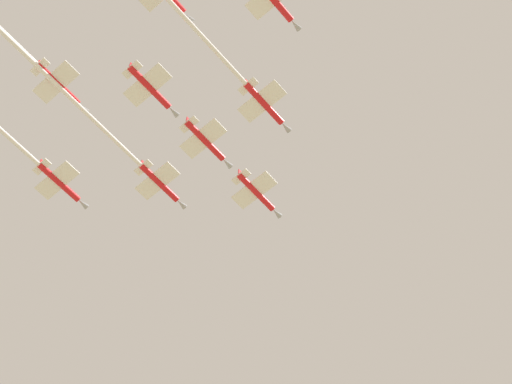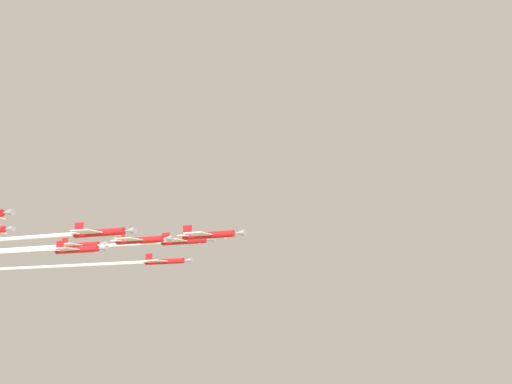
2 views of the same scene
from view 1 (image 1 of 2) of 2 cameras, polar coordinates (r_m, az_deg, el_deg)
name	(u,v)px [view 1 (image 1 of 2)]	position (r m, az deg, el deg)	size (l,w,h in m)	color
jet_lead	(257,193)	(146.90, 0.06, -0.06)	(11.30, 8.91, 2.45)	red
jet_port_inner	(75,102)	(143.45, -12.59, 6.19)	(60.69, 34.10, 2.45)	red
jet_port_outer	(206,142)	(142.22, -3.52, 3.54)	(11.30, 8.91, 2.45)	red
jet_center_rear	(274,0)	(134.54, 1.25, 13.31)	(11.30, 8.91, 2.45)	red
jet_port_trail	(151,88)	(137.93, -7.39, 7.21)	(11.30, 8.91, 2.45)	red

